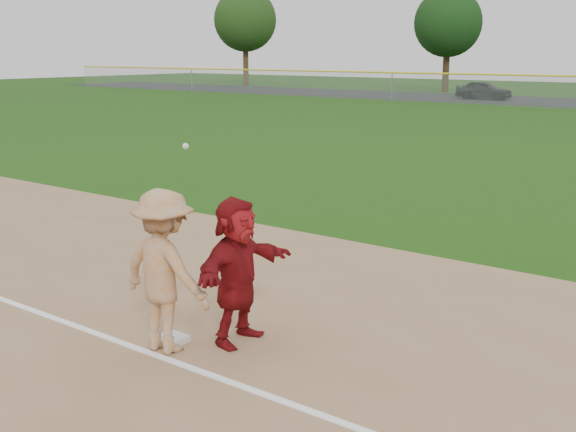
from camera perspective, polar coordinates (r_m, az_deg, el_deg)
The scene contains 8 objects.
ground at distance 9.10m, azimuth -5.82°, elevation -9.70°, with size 160.00×160.00×0.00m, color #1B440D.
foul_line at distance 8.58m, azimuth -9.53°, elevation -11.10°, with size 60.00×0.10×0.01m, color white.
first_base at distance 9.03m, azimuth -9.25°, elevation -9.60°, with size 0.35×0.35×0.08m, color silver.
base_runner at distance 8.69m, azimuth -4.04°, elevation -4.30°, with size 1.67×0.53×1.80m, color maroon.
car_left at distance 55.83m, azimuth 15.22°, elevation 9.59°, with size 1.61×4.01×1.37m, color black.
first_base_play at distance 8.53m, azimuth -9.73°, elevation -4.32°, with size 1.27×0.75×2.45m.
tree_0 at distance 76.58m, azimuth -3.40°, elevation 15.20°, with size 6.40×6.40×9.81m.
tree_1 at distance 65.35m, azimuth 12.54°, elevation 14.66°, with size 5.80×5.80×8.75m.
Camera 1 is at (5.79, -6.10, 3.49)m, focal length 45.00 mm.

